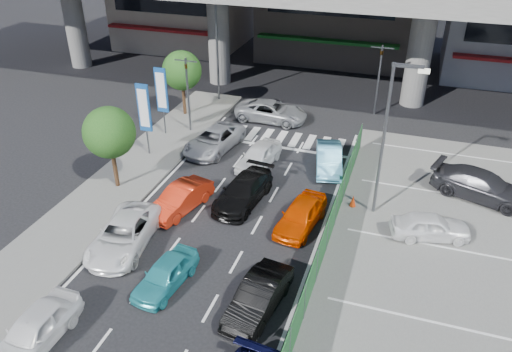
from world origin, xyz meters
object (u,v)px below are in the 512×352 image
(street_lamp_right, at_px, (389,130))
(taxi_orange_left, at_px, (181,199))
(tree_far, at_px, (182,71))
(hatch_black_mid_right, at_px, (258,297))
(taxi_orange_right, at_px, (301,215))
(crossing_wagon_silver, at_px, (271,111))
(signboard_far, at_px, (162,92))
(taxi_teal_mid, at_px, (166,274))
(van_white_back_left, at_px, (35,330))
(sedan_white_front_mid, at_px, (259,156))
(kei_truck_front_right, at_px, (329,159))
(signboard_near, at_px, (144,110))
(sedan_white_mid_left, at_px, (124,234))
(parked_sedan_dgrey, at_px, (482,186))
(parked_sedan_white, at_px, (430,226))
(tree_near, at_px, (109,133))
(traffic_light_left, at_px, (187,77))
(traffic_light_right, at_px, (381,63))
(wagon_silver_front_left, at_px, (214,140))
(street_lamp_left, at_px, (219,40))
(sedan_black_mid, at_px, (243,191))
(traffic_cone, at_px, (353,201))

(street_lamp_right, distance_m, taxi_orange_left, 11.00)
(street_lamp_right, xyz_separation_m, taxi_orange_left, (-9.78, -2.93, -4.10))
(tree_far, bearing_deg, hatch_black_mid_right, -56.39)
(taxi_orange_right, distance_m, crossing_wagon_silver, 12.96)
(signboard_far, height_order, taxi_teal_mid, signboard_far)
(tree_far, relative_size, taxi_orange_right, 1.19)
(van_white_back_left, relative_size, hatch_black_mid_right, 0.99)
(signboard_far, distance_m, taxi_orange_left, 9.67)
(sedan_white_front_mid, height_order, kei_truck_front_right, kei_truck_front_right)
(signboard_near, bearing_deg, signboard_far, 97.59)
(hatch_black_mid_right, relative_size, taxi_orange_right, 1.01)
(sedan_white_mid_left, relative_size, parked_sedan_dgrey, 0.95)
(van_white_back_left, xyz_separation_m, taxi_teal_mid, (3.10, 4.31, -0.08))
(taxi_orange_right, relative_size, parked_sedan_white, 1.08)
(sedan_white_front_mid, bearing_deg, tree_near, -135.84)
(traffic_light_left, relative_size, hatch_black_mid_right, 1.28)
(taxi_teal_mid, relative_size, hatch_black_mid_right, 0.89)
(van_white_back_left, xyz_separation_m, hatch_black_mid_right, (7.25, 4.22, -0.02))
(traffic_light_right, relative_size, signboard_near, 1.11)
(sedan_white_mid_left, xyz_separation_m, parked_sedan_white, (13.56, 5.18, 0.01))
(street_lamp_right, bearing_deg, wagon_silver_front_left, 159.61)
(taxi_orange_right, bearing_deg, crossing_wagon_silver, 121.88)
(traffic_light_left, relative_size, street_lamp_left, 0.65)
(sedan_black_mid, height_order, taxi_orange_right, taxi_orange_right)
(tree_near, height_order, kei_truck_front_right, tree_near)
(taxi_orange_left, xyz_separation_m, sedan_black_mid, (2.86, 1.70, 0.01))
(taxi_teal_mid, height_order, taxi_orange_right, taxi_orange_right)
(sedan_white_mid_left, bearing_deg, street_lamp_right, 23.29)
(tree_near, height_order, hatch_black_mid_right, tree_near)
(signboard_near, relative_size, taxi_orange_left, 1.16)
(traffic_light_right, bearing_deg, taxi_orange_right, -96.71)
(signboard_near, xyz_separation_m, parked_sedan_dgrey, (19.49, 1.15, -2.25))
(sedan_black_mid, relative_size, sedan_white_front_mid, 1.18)
(wagon_silver_front_left, xyz_separation_m, traffic_cone, (9.47, -3.84, -0.31))
(street_lamp_right, xyz_separation_m, signboard_near, (-14.37, 1.99, -1.71))
(traffic_light_right, distance_m, traffic_cone, 13.33)
(traffic_light_left, bearing_deg, kei_truck_front_right, -12.22)
(taxi_teal_mid, relative_size, taxi_orange_left, 0.89)
(street_lamp_right, xyz_separation_m, wagon_silver_front_left, (-10.75, 4.00, -4.08))
(tree_far, bearing_deg, signboard_near, -84.73)
(traffic_light_right, distance_m, crossing_wagon_silver, 8.40)
(van_white_back_left, height_order, taxi_teal_mid, van_white_back_left)
(kei_truck_front_right, relative_size, traffic_cone, 6.46)
(traffic_light_right, relative_size, sedan_black_mid, 1.11)
(signboard_near, height_order, taxi_orange_right, signboard_near)
(traffic_light_left, distance_m, tree_near, 8.06)
(traffic_light_left, bearing_deg, parked_sedan_white, -24.77)
(hatch_black_mid_right, distance_m, taxi_orange_left, 8.19)
(traffic_light_right, xyz_separation_m, tree_near, (-12.50, -15.00, -0.55))
(street_lamp_left, height_order, traffic_cone, street_lamp_left)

